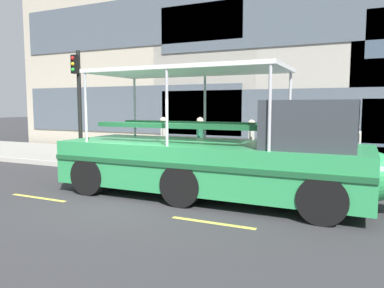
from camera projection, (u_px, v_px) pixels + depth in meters
ground_plane at (135, 201)px, 9.13m from camera, size 120.00×120.00×0.00m
sidewalk at (216, 164)px, 14.17m from camera, size 32.00×4.80×0.18m
curb_edge at (189, 176)px, 11.92m from camera, size 32.00×0.18×0.18m
lane_centreline at (115, 209)px, 8.39m from camera, size 25.80×0.12×0.01m
curb_guardrail at (228, 158)px, 11.65m from camera, size 12.19×0.09×0.79m
traffic_light_pole at (78, 94)px, 14.52m from camera, size 0.24×0.46×4.33m
duck_tour_boat at (229, 157)px, 9.23m from camera, size 9.74×2.66×3.30m
pedestrian_near_bow at (355, 144)px, 11.11m from camera, size 0.34×0.38×1.66m
pedestrian_mid_left at (251, 140)px, 12.01m from camera, size 0.26×0.49×1.72m
pedestrian_mid_right at (200, 137)px, 12.83m from camera, size 0.27×0.50×1.77m
pedestrian_near_stern at (163, 136)px, 13.48m from camera, size 0.33×0.45×1.76m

